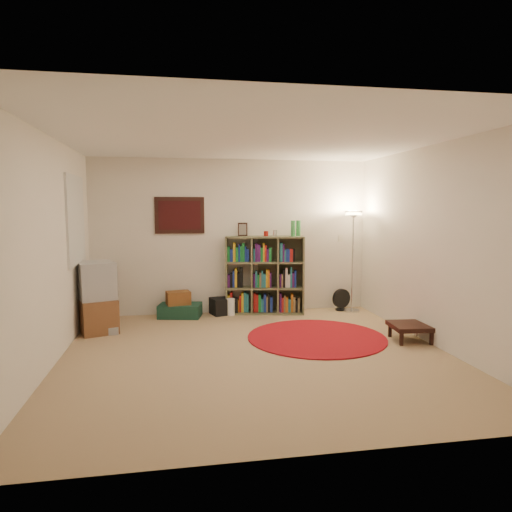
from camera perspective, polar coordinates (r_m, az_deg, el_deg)
The scene contains 12 objects.
room at distance 5.29m, azimuth -0.62°, elevation 1.08°, with size 4.54×4.54×2.54m.
bookshelf at distance 7.44m, azimuth 0.97°, elevation -2.51°, with size 1.31×0.59×1.52m.
floor_lamp at distance 7.64m, azimuth 12.06°, elevation 3.42°, with size 0.40×0.40×1.67m.
floor_fan at distance 7.81m, azimuth 10.61°, elevation -5.39°, with size 0.33×0.21×0.37m.
tv_stand at distance 6.75m, azimuth -19.28°, elevation -4.96°, with size 0.67×0.79×0.97m.
dvd_box at distance 6.66m, azimuth -18.04°, elevation -8.75°, with size 0.30×0.25×0.10m.
suitcase at distance 7.35m, azimuth -9.46°, elevation -6.73°, with size 0.72×0.54×0.21m.
wicker_basket at distance 7.28m, azimuth -9.69°, elevation -5.19°, with size 0.40×0.32×0.21m.
duffel_bag at distance 7.47m, azimuth -4.12°, elevation -6.24°, with size 0.45×0.41×0.27m.
paper_towel at distance 7.37m, azimuth -3.19°, elevation -6.37°, with size 0.15×0.15×0.27m.
red_rug at distance 6.20m, azimuth 7.58°, elevation -10.01°, with size 1.83×1.83×0.02m.
side_table at distance 6.29m, azimuth 18.73°, elevation -8.36°, with size 0.53×0.53×0.22m.
Camera 1 is at (-0.91, -5.15, 1.71)m, focal length 32.00 mm.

